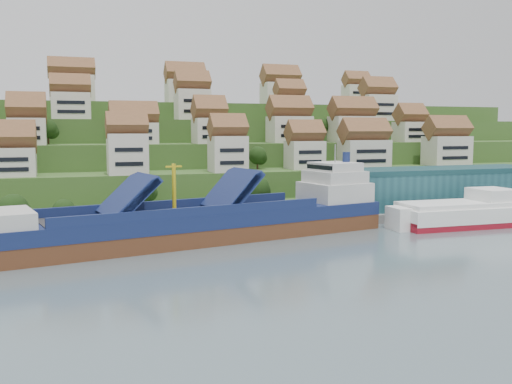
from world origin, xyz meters
name	(u,v)px	position (x,y,z in m)	size (l,w,h in m)	color
ground	(265,239)	(0.00, 0.00, 0.00)	(300.00, 300.00, 0.00)	slate
quay	(323,218)	(20.00, 15.00, 1.10)	(180.00, 14.00, 2.20)	gray
hillside	(171,160)	(0.00, 103.55, 10.66)	(260.00, 128.00, 31.00)	#2D4C1E
hillside_village	(204,122)	(2.16, 60.72, 24.35)	(161.14, 62.45, 28.43)	beige
hillside_trees	(152,157)	(-16.49, 41.04, 14.90)	(116.69, 62.32, 31.35)	#1D3812
warehouse	(432,187)	(52.00, 17.00, 7.20)	(60.00, 15.00, 10.00)	#22545C
flagpole	(325,196)	(18.11, 10.00, 6.88)	(1.28, 0.16, 8.00)	gray
cargo_ship	(206,223)	(-11.87, 1.95, 3.50)	(84.74, 29.15, 18.66)	#5B321B
second_ship	(465,214)	(48.74, -0.21, 2.76)	(31.82, 12.42, 9.15)	maroon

